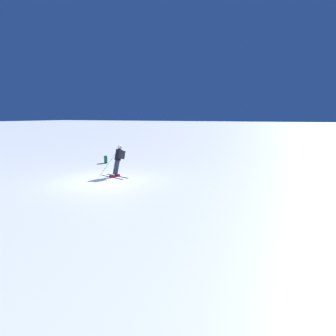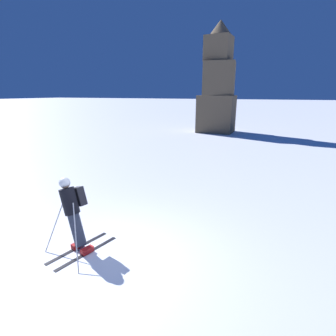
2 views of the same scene
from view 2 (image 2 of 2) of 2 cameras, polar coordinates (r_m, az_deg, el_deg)
ground_plane at (r=6.20m, az=-11.48°, el=-18.91°), size 300.00×300.00×0.00m
skier at (r=6.44m, az=-19.97°, el=-8.53°), size 1.25×1.69×1.73m
rock_pillar at (r=24.75m, az=10.79°, el=16.77°), size 3.14×2.76×9.40m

